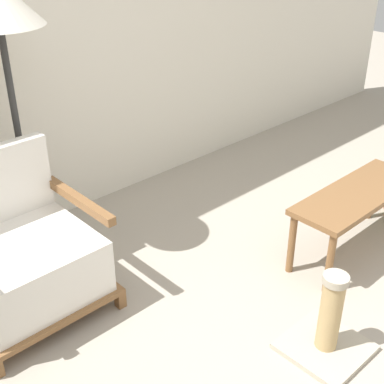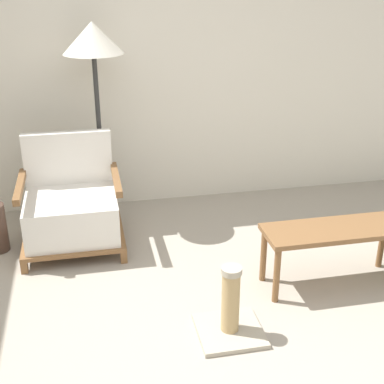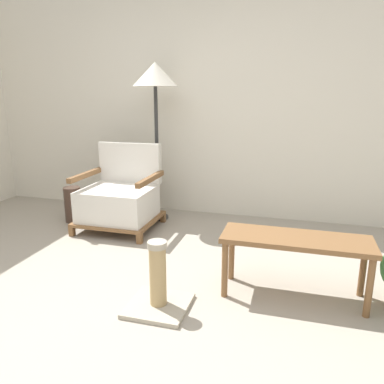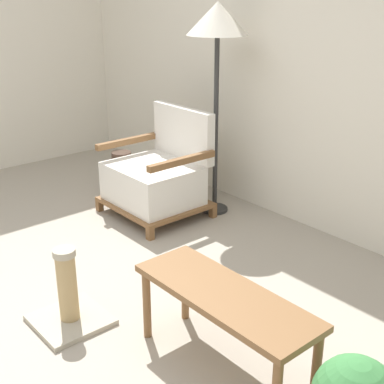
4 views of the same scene
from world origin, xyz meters
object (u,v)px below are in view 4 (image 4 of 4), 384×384
floor_lamp (217,27)px  vase (122,172)px  scratching_post (69,301)px  armchair (157,177)px  coffee_table (224,304)px

floor_lamp → vase: floor_lamp is taller
vase → scratching_post: (1.52, -1.37, -0.05)m
armchair → scratching_post: bearing=-55.0°
vase → coffee_table: bearing=-22.3°
coffee_table → scratching_post: scratching_post is taller
armchair → floor_lamp: (0.27, 0.40, 1.19)m
floor_lamp → coffee_table: (1.51, -1.33, -1.13)m
coffee_table → scratching_post: (-0.85, -0.40, -0.23)m
coffee_table → armchair: bearing=152.4°
armchair → scratching_post: armchair is taller
armchair → vase: (-0.60, 0.04, -0.12)m
floor_lamp → coffee_table: bearing=-41.5°
floor_lamp → coffee_table: 2.31m
coffee_table → vase: bearing=157.7°
armchair → coffee_table: bearing=-27.6°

